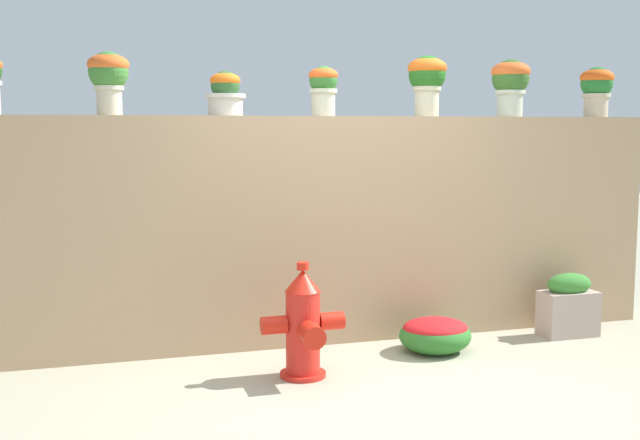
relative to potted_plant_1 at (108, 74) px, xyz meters
name	(u,v)px	position (x,y,z in m)	size (l,w,h in m)	color
ground_plane	(384,386)	(1.63, -1.19, -2.03)	(24.00, 24.00, 0.00)	#A7A289
stone_wall	(329,229)	(1.63, 0.01, -1.16)	(5.43, 0.36, 1.75)	tan
potted_plant_1	(108,74)	(0.00, 0.00, 0.00)	(0.29, 0.29, 0.44)	beige
potted_plant_2	(225,92)	(0.83, 0.03, -0.11)	(0.30, 0.30, 0.33)	beige
potted_plant_3	(323,86)	(1.58, -0.01, -0.06)	(0.22, 0.22, 0.38)	beige
potted_plant_4	(427,77)	(2.43, 0.00, 0.02)	(0.31, 0.31, 0.48)	beige
potted_plant_5	(510,81)	(3.16, -0.03, 0.01)	(0.31, 0.31, 0.46)	beige
potted_plant_6	(597,86)	(4.00, 0.00, -0.03)	(0.28, 0.28, 0.42)	beige
fire_hydrant	(304,326)	(1.18, -0.87, -1.68)	(0.56, 0.45, 0.78)	red
flower_bush_left	(435,334)	(2.27, -0.57, -1.89)	(0.54, 0.49, 0.27)	#31762B
planter_box	(568,306)	(3.49, -0.46, -1.79)	(0.45, 0.24, 0.51)	#BA9F92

